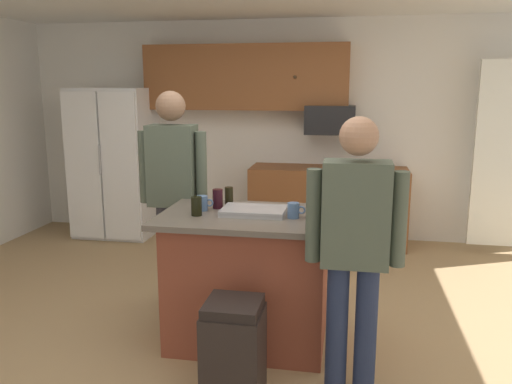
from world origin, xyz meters
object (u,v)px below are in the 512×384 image
Objects in this scene: glass_pilsner at (229,196)px; trash_bin at (234,351)px; microwave_over_range at (330,120)px; tumbler_amber at (312,208)px; mug_blue_stoneware at (294,210)px; serving_tray at (254,211)px; person_elder_center at (173,184)px; person_guest_by_door at (355,240)px; glass_dark_ale at (196,206)px; refrigerator at (115,163)px; mug_ceramic_white at (202,203)px; glass_stout_tall at (218,199)px; kitchen_island at (248,278)px.

trash_bin is at bearing -75.42° from glass_pilsner.
microwave_over_range is 2.62m from tumbler_amber.
mug_blue_stoneware is 0.28× the size of serving_tray.
mug_blue_stoneware reaches higher than trash_bin.
person_guest_by_door is at bearing 0.15° from person_elder_center.
glass_dark_ale is at bearing -174.62° from tumbler_amber.
refrigerator is 3.22× the size of microwave_over_range.
glass_pilsner reaches higher than mug_ceramic_white.
serving_tray is at bearing -22.32° from glass_stout_tall.
microwave_over_range reaches higher than mug_ceramic_white.
glass_stout_tall is 1.14× the size of mug_blue_stoneware.
serving_tray is at bearing -2.24° from person_guest_by_door.
refrigerator is 1.08× the size of person_guest_by_door.
serving_tray is at bearing -47.86° from refrigerator.
glass_stout_tall is at bearing 157.68° from serving_tray.
tumbler_amber is at bearing 5.38° from glass_dark_ale.
tumbler_amber is (2.60, -2.46, 0.12)m from refrigerator.
person_elder_center is 0.60m from glass_stout_tall.
kitchen_island is at bearing -50.23° from glass_pilsner.
glass_dark_ale is at bearing -88.93° from mug_ceramic_white.
person_guest_by_door is 12.67× the size of glass_dark_ale.
glass_stout_tall is at bearing -106.02° from microwave_over_range.
glass_pilsner is (0.15, 0.18, 0.02)m from mug_ceramic_white.
glass_pilsner is 0.36m from glass_dark_ale.
person_guest_by_door is at bearing -45.61° from refrigerator.
mug_ceramic_white is at bearing -137.52° from glass_stout_tall.
person_elder_center is at bearing 129.48° from mug_ceramic_white.
glass_stout_tall reaches higher than mug_ceramic_white.
microwave_over_range is 3.99× the size of glass_pilsner.
refrigerator reaches higher than person_guest_by_door.
microwave_over_range reaches higher than mug_blue_stoneware.
microwave_over_range is at bearing 80.16° from kitchen_island.
glass_pilsner is 0.32m from serving_tray.
serving_tray is at bearing 91.02° from trash_bin.
microwave_over_range is 2.80m from glass_dark_ale.
glass_dark_ale is (1.81, -2.54, 0.12)m from refrigerator.
person_guest_by_door is at bearing -27.34° from mug_ceramic_white.
person_elder_center is at bearing -119.64° from microwave_over_range.
refrigerator is at bearing 131.65° from glass_pilsner.
mug_ceramic_white is 0.97× the size of glass_dark_ale.
microwave_over_range reaches higher than glass_pilsner.
refrigerator reaches higher than glass_pilsner.
person_guest_by_door is 0.96m from trash_bin.
tumbler_amber is (-0.00, -2.58, -0.43)m from microwave_over_range.
microwave_over_range is at bearing 83.10° from trash_bin.
kitchen_island is at bearing 171.65° from mug_blue_stoneware.
person_guest_by_door is 1.14m from glass_dark_ale.
glass_stout_tall is 1.14m from trash_bin.
mug_ceramic_white is 0.90× the size of glass_pilsner.
person_elder_center is 13.63× the size of glass_dark_ale.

